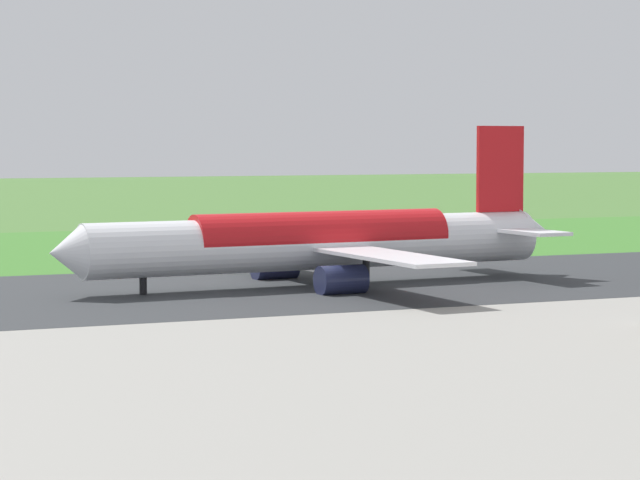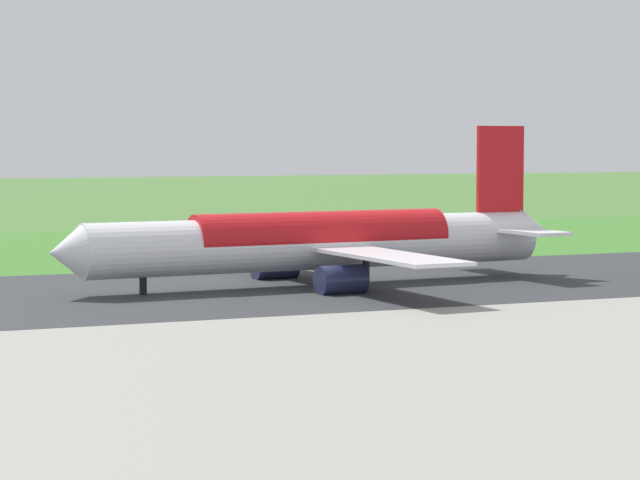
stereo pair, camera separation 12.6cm
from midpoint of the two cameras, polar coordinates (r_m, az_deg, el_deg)
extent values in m
plane|color=#477233|center=(126.13, -4.42, -2.17)|extent=(800.00, 800.00, 0.00)
cube|color=#2D3033|center=(126.13, -4.42, -2.16)|extent=(600.00, 40.59, 0.06)
cube|color=gray|center=(73.36, 10.00, -6.88)|extent=(440.00, 110.00, 0.05)
cube|color=#3C782B|center=(172.19, -9.38, -0.49)|extent=(600.00, 80.00, 0.04)
cylinder|color=white|center=(129.33, -0.03, -0.13)|extent=(48.24, 8.38, 5.20)
cone|color=white|center=(120.28, -10.99, -0.54)|extent=(3.32, 5.13, 4.94)
cone|color=white|center=(142.22, 9.12, 0.45)|extent=(3.79, 4.64, 4.42)
cube|color=red|center=(139.62, 7.78, 3.07)|extent=(5.62, 0.87, 9.00)
cube|color=white|center=(135.37, 9.06, 0.35)|extent=(4.59, 9.25, 0.36)
cube|color=white|center=(144.47, 6.53, 0.62)|extent=(4.59, 9.25, 0.36)
cube|color=white|center=(120.11, 2.72, -0.67)|extent=(7.45, 22.35, 0.35)
cube|color=white|center=(139.70, -1.66, 0.03)|extent=(7.45, 22.35, 0.35)
cylinder|color=#23284C|center=(122.25, 0.90, -1.74)|extent=(4.68, 3.09, 2.80)
cylinder|color=#23284C|center=(135.70, -2.00, -1.15)|extent=(4.68, 3.09, 2.80)
cylinder|color=black|center=(122.62, -7.70, -1.58)|extent=(0.70, 0.70, 3.42)
cylinder|color=black|center=(127.38, 1.98, -1.33)|extent=(0.70, 0.70, 3.42)
cylinder|color=black|center=(134.45, 0.36, -1.03)|extent=(0.70, 0.70, 3.42)
cylinder|color=red|center=(129.30, -0.03, 0.10)|extent=(26.69, 6.97, 5.23)
cylinder|color=slate|center=(173.69, -10.27, -0.11)|extent=(0.10, 0.10, 2.17)
cube|color=red|center=(173.61, -10.28, 0.35)|extent=(0.60, 0.04, 0.60)
cone|color=orange|center=(169.24, -11.02, -0.51)|extent=(0.40, 0.40, 0.55)
camera|label=1|loc=(0.06, -90.03, 0.00)|focal=73.92mm
camera|label=2|loc=(0.06, 89.97, 0.00)|focal=73.92mm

